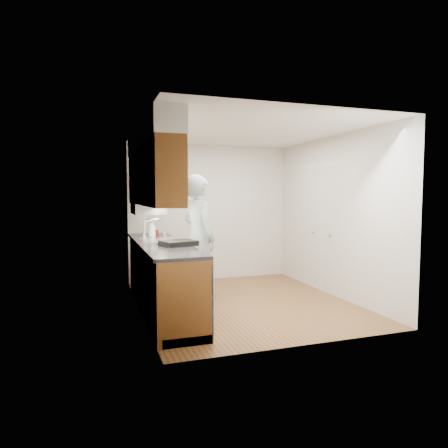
# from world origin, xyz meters

# --- Properties ---
(floor) EXTENTS (3.50, 3.50, 0.00)m
(floor) POSITION_xyz_m (0.00, 0.00, 0.00)
(floor) COLOR brown
(floor) RESTS_ON ground
(ceiling) EXTENTS (3.50, 3.50, 0.00)m
(ceiling) POSITION_xyz_m (0.00, 0.00, 2.50)
(ceiling) COLOR white
(ceiling) RESTS_ON wall_left
(wall_left) EXTENTS (0.02, 3.50, 2.50)m
(wall_left) POSITION_xyz_m (-1.50, 0.00, 1.25)
(wall_left) COLOR silver
(wall_left) RESTS_ON floor
(wall_right) EXTENTS (0.02, 3.50, 2.50)m
(wall_right) POSITION_xyz_m (1.50, 0.00, 1.25)
(wall_right) COLOR silver
(wall_right) RESTS_ON floor
(wall_back) EXTENTS (3.00, 0.02, 2.50)m
(wall_back) POSITION_xyz_m (0.00, 1.75, 1.25)
(wall_back) COLOR silver
(wall_back) RESTS_ON floor
(counter) EXTENTS (0.64, 2.80, 1.30)m
(counter) POSITION_xyz_m (-1.20, -0.00, 0.49)
(counter) COLOR brown
(counter) RESTS_ON floor
(upper_cabinets) EXTENTS (0.47, 2.80, 1.21)m
(upper_cabinets) POSITION_xyz_m (-1.33, 0.05, 1.95)
(upper_cabinets) COLOR brown
(upper_cabinets) RESTS_ON wall_left
(closet_door) EXTENTS (0.02, 1.22, 2.05)m
(closet_door) POSITION_xyz_m (1.49, 0.30, 1.02)
(closet_door) COLOR white
(closet_door) RESTS_ON wall_right
(floor_mat) EXTENTS (0.75, 0.93, 0.02)m
(floor_mat) POSITION_xyz_m (-0.61, 0.30, 0.01)
(floor_mat) COLOR #575759
(floor_mat) RESTS_ON floor
(person) EXTENTS (0.71, 0.87, 2.11)m
(person) POSITION_xyz_m (-0.61, 0.30, 1.07)
(person) COLOR #95AAB6
(person) RESTS_ON floor_mat
(soap_bottle_a) EXTENTS (0.13, 0.13, 0.28)m
(soap_bottle_a) POSITION_xyz_m (-1.24, 0.62, 1.08)
(soap_bottle_a) COLOR white
(soap_bottle_a) RESTS_ON counter
(soap_bottle_b) EXTENTS (0.09, 0.09, 0.17)m
(soap_bottle_b) POSITION_xyz_m (-1.18, 0.90, 1.02)
(soap_bottle_b) COLOR white
(soap_bottle_b) RESTS_ON counter
(soda_can) EXTENTS (0.07, 0.07, 0.11)m
(soda_can) POSITION_xyz_m (-1.16, 0.71, 0.99)
(soda_can) COLOR #9E301B
(soda_can) RESTS_ON counter
(steel_can) EXTENTS (0.08, 0.08, 0.12)m
(steel_can) POSITION_xyz_m (-1.06, 0.58, 1.00)
(steel_can) COLOR #A5A5AA
(steel_can) RESTS_ON counter
(dish_rack) EXTENTS (0.49, 0.44, 0.07)m
(dish_rack) POSITION_xyz_m (-1.06, -0.40, 0.97)
(dish_rack) COLOR black
(dish_rack) RESTS_ON counter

